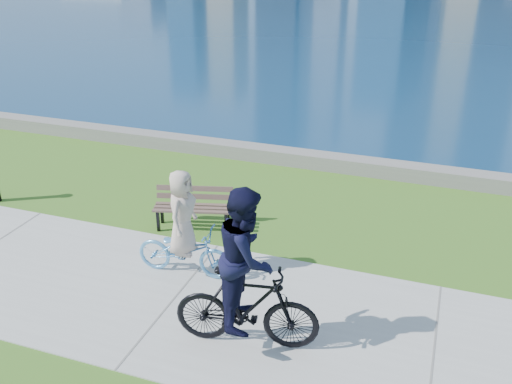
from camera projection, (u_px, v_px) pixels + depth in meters
ground at (175, 299)px, 9.13m from camera, size 320.00×320.00×0.00m
concrete_path at (175, 298)px, 9.12m from camera, size 80.00×3.50×0.02m
seawall at (286, 156)px, 14.36m from camera, size 90.00×0.50×0.35m
park_bench at (194, 204)px, 11.17m from camera, size 1.61×0.91×0.79m
cyclist_woman at (184, 237)px, 9.49m from camera, size 0.69×1.71×1.89m
cyclist_man at (247, 283)px, 7.70m from camera, size 0.93×2.09×2.42m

